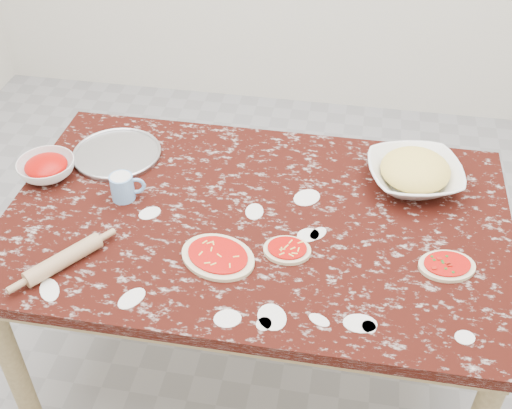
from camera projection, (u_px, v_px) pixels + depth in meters
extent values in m
plane|color=gray|center=(256.00, 361.00, 2.51)|extent=(4.00, 4.00, 0.00)
cube|color=black|center=(256.00, 221.00, 2.05)|extent=(1.60, 1.00, 0.04)
cube|color=tan|center=(256.00, 235.00, 2.09)|extent=(1.50, 0.90, 0.08)
cylinder|color=tan|center=(14.00, 367.00, 2.07)|extent=(0.07, 0.07, 0.71)
cylinder|color=tan|center=(106.00, 204.00, 2.70)|extent=(0.07, 0.07, 0.71)
cylinder|color=tan|center=(455.00, 245.00, 2.51)|extent=(0.07, 0.07, 0.71)
cylinder|color=#B2B2B7|center=(117.00, 154.00, 2.29)|extent=(0.31, 0.31, 0.01)
imported|color=white|center=(47.00, 169.00, 2.18)|extent=(0.20, 0.20, 0.06)
imported|color=white|center=(414.00, 175.00, 2.14)|extent=(0.37, 0.37, 0.08)
cylinder|color=#74AAE7|center=(122.00, 187.00, 2.08)|extent=(0.08, 0.08, 0.09)
torus|color=#74AAE7|center=(136.00, 186.00, 2.08)|extent=(0.06, 0.03, 0.06)
cylinder|color=silver|center=(121.00, 180.00, 2.06)|extent=(0.06, 0.06, 0.01)
ellipsoid|color=beige|center=(218.00, 257.00, 1.88)|extent=(0.28, 0.25, 0.01)
ellipsoid|color=red|center=(218.00, 255.00, 1.88)|extent=(0.23, 0.20, 0.00)
ellipsoid|color=beige|center=(287.00, 250.00, 1.91)|extent=(0.15, 0.12, 0.01)
ellipsoid|color=red|center=(287.00, 248.00, 1.90)|extent=(0.12, 0.10, 0.00)
ellipsoid|color=beige|center=(447.00, 266.00, 1.86)|extent=(0.19, 0.16, 0.01)
ellipsoid|color=red|center=(447.00, 264.00, 1.85)|extent=(0.16, 0.13, 0.00)
cylinder|color=tan|center=(64.00, 259.00, 1.85)|extent=(0.18, 0.22, 0.05)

